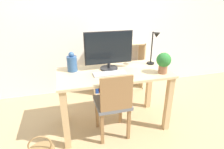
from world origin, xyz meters
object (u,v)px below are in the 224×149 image
object	(u,v)px
monitor	(109,49)
chair	(113,103)
keyboard	(110,73)
bookshelf	(108,72)
desk_lamp	(154,45)
potted_plant	(164,62)
vase	(72,63)

from	to	relation	value
monitor	chair	size ratio (longest dim) A/B	0.70
keyboard	bookshelf	bearing A→B (deg)	76.81
keyboard	chair	world-z (taller)	chair
desk_lamp	monitor	bearing A→B (deg)	177.49
potted_plant	bookshelf	world-z (taller)	potted_plant
vase	bookshelf	bearing A→B (deg)	51.28
monitor	keyboard	xyz separation A→B (m)	(-0.04, -0.17, -0.24)
monitor	bookshelf	xyz separation A→B (m)	(0.21, 0.86, -0.66)
keyboard	monitor	bearing A→B (deg)	78.53
keyboard	desk_lamp	size ratio (longest dim) A/B	0.88
potted_plant	bookshelf	distance (m)	1.35
monitor	potted_plant	world-z (taller)	monitor
chair	bookshelf	xyz separation A→B (m)	(0.24, 1.21, -0.11)
keyboard	vase	size ratio (longest dim) A/B	1.60
keyboard	potted_plant	bearing A→B (deg)	-11.97
desk_lamp	potted_plant	world-z (taller)	desk_lamp
vase	chair	xyz separation A→B (m)	(0.42, -0.38, -0.40)
potted_plant	desk_lamp	bearing A→B (deg)	88.77
desk_lamp	chair	world-z (taller)	desk_lamp
desk_lamp	potted_plant	bearing A→B (deg)	-91.23
keyboard	bookshelf	xyz separation A→B (m)	(0.24, 1.04, -0.41)
keyboard	vase	distance (m)	0.48
desk_lamp	bookshelf	xyz separation A→B (m)	(-0.38, 0.89, -0.67)
chair	vase	bearing A→B (deg)	133.87
monitor	bookshelf	bearing A→B (deg)	76.47
monitor	vase	size ratio (longest dim) A/B	2.46
potted_plant	vase	bearing A→B (deg)	161.41
monitor	desk_lamp	distance (m)	0.59
bookshelf	keyboard	bearing A→B (deg)	-103.19
keyboard	desk_lamp	bearing A→B (deg)	13.35
chair	bookshelf	distance (m)	1.23
keyboard	bookshelf	size ratio (longest dim) A/B	0.42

